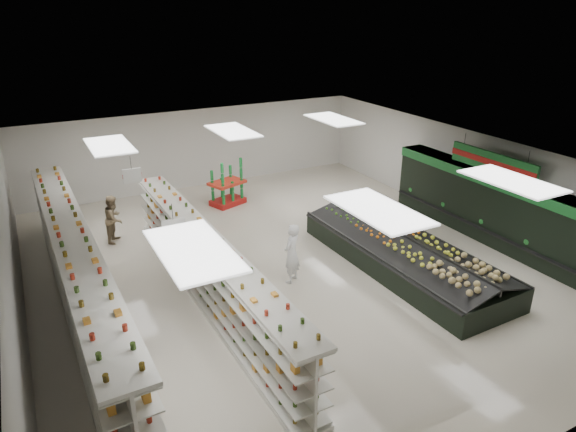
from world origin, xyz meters
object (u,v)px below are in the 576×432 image
gondola_center (208,272)px  shopper_background (114,219)px  soda_endcap (227,185)px  shopper_main (292,253)px  produce_island (403,252)px  gondola_left (79,277)px

gondola_center → shopper_background: (-1.43, 4.82, -0.06)m
soda_endcap → shopper_main: shopper_main is taller
soda_endcap → shopper_background: 4.60m
gondola_center → produce_island: 5.67m
gondola_left → gondola_center: (2.96, -1.01, -0.13)m
gondola_left → soda_endcap: 7.87m
gondola_center → soda_endcap: 6.86m
soda_endcap → shopper_main: bearing=-95.6°
soda_endcap → shopper_background: (-4.40, -1.36, -0.02)m
gondola_left → shopper_background: 4.11m
produce_island → shopper_background: bearing=140.8°
shopper_main → gondola_left: bearing=-47.6°
gondola_center → shopper_main: (2.34, -0.13, 0.02)m
produce_island → gondola_center: bearing=170.8°
shopper_main → shopper_background: (-3.78, 4.95, -0.08)m
soda_endcap → shopper_main: 6.34m
gondola_left → shopper_background: (1.52, 3.81, -0.19)m
produce_island → shopper_main: size_ratio=4.06×
gondola_left → produce_island: 8.77m
soda_endcap → shopper_background: soda_endcap is taller
gondola_left → gondola_center: bearing=-19.8°
shopper_background → shopper_main: bearing=-111.5°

